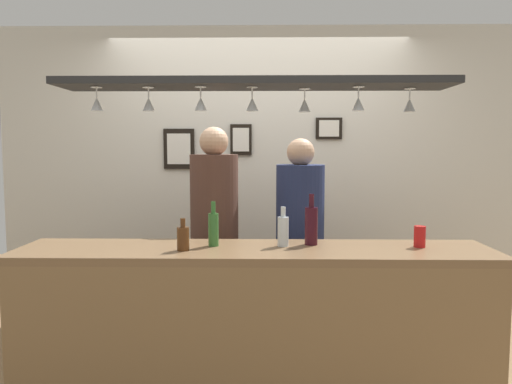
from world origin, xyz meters
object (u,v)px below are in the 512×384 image
Objects in this scene: person_left_brown_shirt at (214,224)px; bottle_wine_dark_red at (311,225)px; bottle_beer_brown_stubby at (183,238)px; picture_frame_crest at (241,140)px; picture_frame_upper_small at (329,128)px; bottle_beer_green_import at (213,228)px; bottle_soda_clear at (283,230)px; picture_frame_caricature at (179,149)px; person_right_navy_shirt at (300,231)px; drink_can at (420,237)px.

person_left_brown_shirt is 0.86m from bottle_wine_dark_red.
person_left_brown_shirt is 5.76× the size of bottle_wine_dark_red.
bottle_wine_dark_red is (0.73, 0.18, 0.05)m from bottle_beer_brown_stubby.
picture_frame_upper_small is (0.74, 0.00, 0.09)m from picture_frame_crest.
bottle_beer_brown_stubby is 0.60× the size of bottle_wine_dark_red.
picture_frame_upper_small is (0.84, 1.35, 0.63)m from bottle_beer_green_import.
picture_frame_caricature reaches higher than bottle_soda_clear.
bottle_beer_green_import is 0.87× the size of bottle_wine_dark_red.
person_right_navy_shirt is 13.52× the size of drink_can.
picture_frame_caricature is (-1.62, 1.36, 0.50)m from drink_can.
picture_frame_upper_small is (1.27, 0.00, 0.17)m from picture_frame_caricature.
picture_frame_crest is at bearing 128.73° from drink_can.
drink_can is at bearing -0.93° from bottle_soda_clear.
bottle_beer_green_import is 1.18× the size of picture_frame_upper_small.
person_right_navy_shirt is 4.85× the size of picture_frame_caricature.
bottle_wine_dark_red is at bearing -101.53° from picture_frame_upper_small.
bottle_beer_green_import is 0.40m from bottle_soda_clear.
bottle_beer_green_import is (-0.55, -0.63, 0.13)m from person_right_navy_shirt.
bottle_soda_clear is 1.05× the size of picture_frame_upper_small.
picture_frame_caricature is at bearing 143.76° from person_right_navy_shirt.
picture_frame_crest is (-0.45, 0.72, 0.66)m from person_right_navy_shirt.
bottle_soda_clear is 0.17m from bottle_wine_dark_red.
drink_can is at bearing -51.27° from picture_frame_crest.
bottle_beer_green_import is (0.06, -0.63, 0.07)m from person_left_brown_shirt.
bottle_soda_clear is 0.77× the size of bottle_wine_dark_red.
bottle_soda_clear is at bearing -53.63° from person_left_brown_shirt.
picture_frame_caricature is at bearing 139.94° from drink_can.
person_right_navy_shirt is 1.07m from picture_frame_crest.
picture_frame_crest is at bearing 80.42° from bottle_beer_brown_stubby.
picture_frame_caricature reaches higher than bottle_beer_green_import.
bottle_wine_dark_red is 0.88× the size of picture_frame_caricature.
bottle_beer_green_import is at bearing -130.94° from person_right_navy_shirt.
bottle_beer_green_import is 1.71m from picture_frame_upper_small.
picture_frame_upper_small is at bearing 68.10° from person_right_navy_shirt.
bottle_beer_brown_stubby is 0.69× the size of picture_frame_crest.
picture_frame_upper_small is (-0.35, 1.36, 0.67)m from drink_can.
picture_frame_caricature reaches higher than bottle_wine_dark_red.
drink_can is (1.34, 0.12, -0.01)m from bottle_beer_brown_stubby.
bottle_beer_brown_stubby is at bearing -140.33° from bottle_beer_green_import.
bottle_beer_brown_stubby is at bearing -175.02° from drink_can.
drink_can is at bearing -40.06° from picture_frame_caricature.
picture_frame_upper_small is at bearing 56.15° from bottle_beer_brown_stubby.
person_right_navy_shirt is at bearing -36.24° from picture_frame_caricature.
person_left_brown_shirt is at bearing -141.29° from picture_frame_upper_small.
bottle_beer_green_import is 2.13× the size of drink_can.
person_left_brown_shirt is at bearing 137.21° from bottle_wine_dark_red.
picture_frame_caricature is at bearing 107.79° from bottle_beer_green_import.
bottle_beer_brown_stubby is 0.78× the size of bottle_soda_clear.
bottle_beer_green_import reaches higher than bottle_soda_clear.
picture_frame_crest is (0.09, 1.35, 0.53)m from bottle_beer_green_import.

